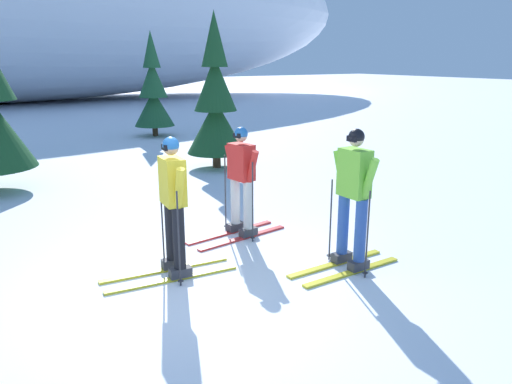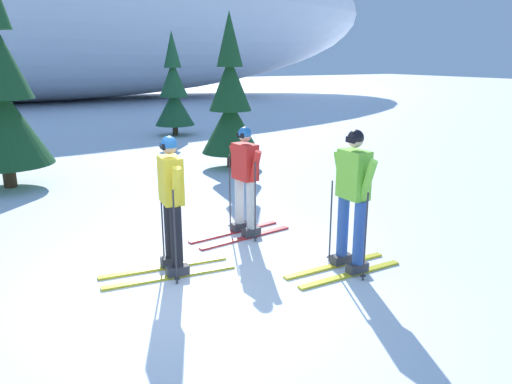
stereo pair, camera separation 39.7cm
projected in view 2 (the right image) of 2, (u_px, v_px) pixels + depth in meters
name	position (u px, v px, depth m)	size (l,w,h in m)	color
ground_plane	(178.00, 290.00, 5.95)	(120.00, 120.00, 0.00)	white
skier_yellow_jacket	(171.00, 203.00, 6.21)	(1.74, 0.79, 1.80)	gold
skier_lime_jacket	(352.00, 198.00, 6.28)	(1.61, 0.79, 1.86)	gold
skier_red_jacket	(245.00, 180.00, 7.60)	(1.68, 0.79, 1.71)	red
pine_tree_center_right	(230.00, 104.00, 12.25)	(1.47, 1.47, 3.82)	#47301E
pine_tree_far_right	(174.00, 93.00, 17.48)	(1.40, 1.40, 3.62)	#47301E
snow_ridge_background	(13.00, 1.00, 29.78)	(50.79, 18.65, 12.05)	white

